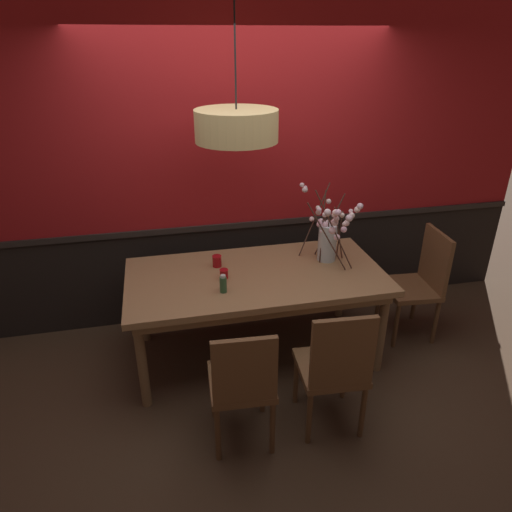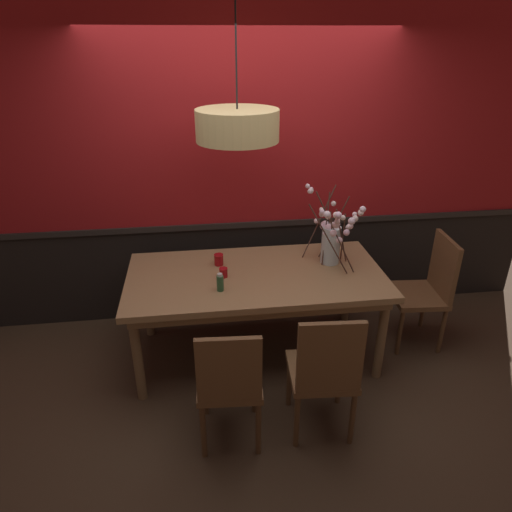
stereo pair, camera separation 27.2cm
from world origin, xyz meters
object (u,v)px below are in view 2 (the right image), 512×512
at_px(dining_table, 256,283).
at_px(chair_head_east_end, 427,286).
at_px(vase_with_blossoms, 332,238).
at_px(chair_far_side_left, 218,255).
at_px(candle_holder_nearer_edge, 219,260).
at_px(candle_holder_nearer_center, 223,272).
at_px(pendant_lamp, 237,125).
at_px(chair_near_side_left, 229,381).
at_px(condiment_bottle, 220,283).
at_px(chair_far_side_right, 269,248).
at_px(chair_near_side_right, 324,370).

relative_size(dining_table, chair_head_east_end, 2.06).
bearing_deg(vase_with_blossoms, dining_table, -170.20).
height_order(chair_far_side_left, candle_holder_nearer_edge, chair_far_side_left).
bearing_deg(candle_holder_nearer_edge, candle_holder_nearer_center, -83.85).
xyz_separation_m(candle_holder_nearer_center, pendant_lamp, (0.14, 0.11, 1.07)).
xyz_separation_m(dining_table, chair_near_side_left, (-0.29, -0.90, -0.17)).
height_order(chair_far_side_left, candle_holder_nearer_center, chair_far_side_left).
distance_m(dining_table, candle_holder_nearer_center, 0.28).
bearing_deg(condiment_bottle, dining_table, 37.21).
bearing_deg(chair_head_east_end, chair_far_side_left, 152.79).
bearing_deg(chair_far_side_right, candle_holder_nearer_edge, -125.84).
bearing_deg(chair_head_east_end, chair_far_side_right, 142.69).
relative_size(dining_table, chair_near_side_left, 2.19).
bearing_deg(candle_holder_nearer_center, condiment_bottle, -100.32).
height_order(chair_near_side_right, vase_with_blossoms, vase_with_blossoms).
relative_size(dining_table, pendant_lamp, 1.71).
xyz_separation_m(candle_holder_nearer_edge, pendant_lamp, (0.16, -0.10, 1.07)).
bearing_deg(chair_head_east_end, vase_with_blossoms, 173.49).
relative_size(chair_far_side_right, condiment_bottle, 7.05).
xyz_separation_m(chair_head_east_end, chair_far_side_right, (-1.20, 0.91, 0.01)).
relative_size(candle_holder_nearer_center, candle_holder_nearer_edge, 0.81).
relative_size(vase_with_blossoms, candle_holder_nearer_center, 9.03).
xyz_separation_m(chair_near_side_left, pendant_lamp, (0.17, 0.99, 1.37)).
bearing_deg(chair_near_side_left, chair_far_side_left, 88.91).
distance_m(chair_head_east_end, condiment_bottle, 1.78).
height_order(candle_holder_nearer_center, condiment_bottle, condiment_bottle).
xyz_separation_m(chair_far_side_right, condiment_bottle, (-0.54, -1.15, 0.29)).
relative_size(vase_with_blossoms, condiment_bottle, 4.97).
bearing_deg(vase_with_blossoms, candle_holder_nearer_center, -171.96).
xyz_separation_m(chair_head_east_end, chair_near_side_left, (-1.74, -0.91, -0.03)).
relative_size(chair_head_east_end, candle_holder_nearer_center, 12.93).
height_order(chair_near_side_left, candle_holder_nearer_edge, chair_near_side_left).
bearing_deg(chair_far_side_left, candle_holder_nearer_center, -90.05).
bearing_deg(chair_near_side_left, pendant_lamp, 80.31).
relative_size(chair_far_side_right, candle_holder_nearer_edge, 10.33).
bearing_deg(chair_far_side_left, pendant_lamp, -80.39).
xyz_separation_m(vase_with_blossoms, pendant_lamp, (-0.74, -0.02, 0.89)).
relative_size(dining_table, candle_holder_nearer_edge, 21.42).
bearing_deg(chair_far_side_left, candle_holder_nearer_edge, -91.92).
bearing_deg(dining_table, chair_near_side_right, -70.69).
height_order(vase_with_blossoms, pendant_lamp, pendant_lamp).
relative_size(dining_table, vase_with_blossoms, 2.95).
xyz_separation_m(chair_near_side_right, candle_holder_nearer_edge, (-0.59, 1.09, 0.28)).
height_order(chair_far_side_left, condiment_bottle, chair_far_side_left).
height_order(dining_table, candle_holder_nearer_center, candle_holder_nearer_center).
relative_size(chair_near_side_left, chair_far_side_left, 0.98).
xyz_separation_m(dining_table, chair_near_side_right, (0.32, -0.90, -0.16)).
bearing_deg(candle_holder_nearer_center, pendant_lamp, 37.81).
relative_size(chair_far_side_left, candle_holder_nearer_center, 12.38).
bearing_deg(candle_holder_nearer_edge, chair_far_side_right, 54.16).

